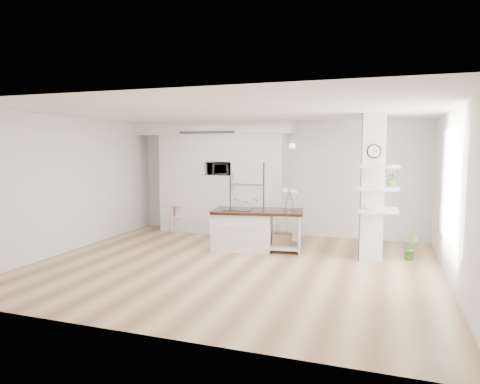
{
  "coord_description": "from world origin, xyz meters",
  "views": [
    {
      "loc": [
        2.52,
        -6.99,
        2.09
      ],
      "look_at": [
        -0.19,
        0.9,
        1.22
      ],
      "focal_mm": 32.0,
      "sensor_mm": 36.0,
      "label": 1
    }
  ],
  "objects_px": {
    "refrigerator": "(251,198)",
    "bookshelf": "(185,219)",
    "kitchen_island": "(248,228)",
    "floor_plant_a": "(411,247)"
  },
  "relations": [
    {
      "from": "refrigerator",
      "to": "bookshelf",
      "type": "distance_m",
      "value": 1.78
    },
    {
      "from": "refrigerator",
      "to": "bookshelf",
      "type": "relative_size",
      "value": 2.54
    },
    {
      "from": "kitchen_island",
      "to": "bookshelf",
      "type": "distance_m",
      "value": 2.44
    },
    {
      "from": "kitchen_island",
      "to": "bookshelf",
      "type": "relative_size",
      "value": 2.82
    },
    {
      "from": "floor_plant_a",
      "to": "refrigerator",
      "type": "bearing_deg",
      "value": 159.63
    },
    {
      "from": "refrigerator",
      "to": "kitchen_island",
      "type": "xyz_separation_m",
      "value": [
        0.4,
        -1.44,
        -0.44
      ]
    },
    {
      "from": "refrigerator",
      "to": "floor_plant_a",
      "type": "distance_m",
      "value": 3.81
    },
    {
      "from": "bookshelf",
      "to": "refrigerator",
      "type": "bearing_deg",
      "value": -16.98
    },
    {
      "from": "refrigerator",
      "to": "floor_plant_a",
      "type": "relative_size",
      "value": 3.53
    },
    {
      "from": "floor_plant_a",
      "to": "kitchen_island",
      "type": "bearing_deg",
      "value": -177.56
    }
  ]
}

